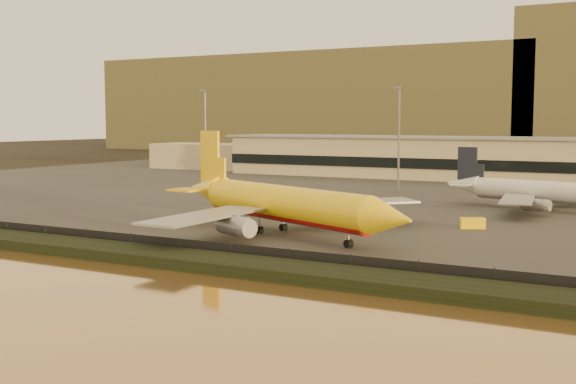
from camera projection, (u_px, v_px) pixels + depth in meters
The scene contains 11 objects.
ground at pixel (270, 245), 101.37m from camera, with size 900.00×900.00×0.00m, color black.
embankment at pixel (199, 261), 86.44m from camera, with size 320.00×7.00×1.40m, color black.
tarmac at pixel (455, 189), 184.40m from camera, with size 320.00×220.00×0.20m, color #2D2D2D.
perimeter_fence at pixel (218, 251), 89.88m from camera, with size 300.00×0.05×2.20m, color black.
terminal_building at pixel (436, 158), 217.40m from camera, with size 202.00×25.00×12.60m.
apron_light_masts at pixel (499, 129), 158.24m from camera, with size 152.20×12.20×25.40m.
distant_hills at pixel (540, 96), 405.33m from camera, with size 470.00×160.00×70.00m.
dhl_cargo_jet at pixel (283, 204), 109.39m from camera, with size 49.72×47.07×15.55m.
white_narrowbody_jet at pixel (543, 192), 139.13m from camera, with size 40.91×39.17×11.88m.
gse_vehicle_yellow at pixel (473, 223), 115.98m from camera, with size 3.90×1.76×1.76m, color yellow.
gse_vehicle_white at pixel (303, 210), 132.64m from camera, with size 3.97×1.79×1.79m, color silver.
Camera 1 is at (50.13, -86.73, 17.47)m, focal length 45.00 mm.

